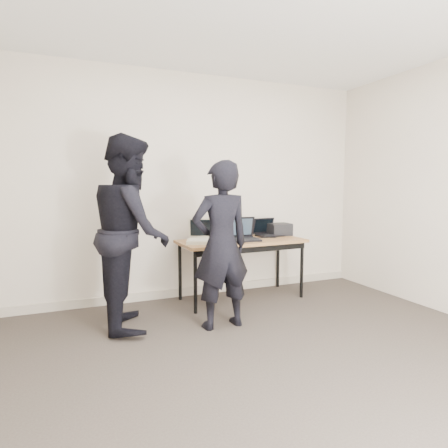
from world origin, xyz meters
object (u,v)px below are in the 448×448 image
laptop_right (267,232)px  equipment_box (280,229)px  laptop_beige (202,238)px  person_typist (221,245)px  person_observer (131,232)px  leather_satchel (221,228)px  laptop_center (243,235)px  desk (242,245)px

laptop_right → equipment_box: 0.18m
laptop_beige → laptop_right: size_ratio=1.28×
person_typist → person_observer: (-0.78, 0.38, 0.12)m
equipment_box → person_typist: 1.51m
laptop_beige → equipment_box: size_ratio=1.61×
laptop_beige → leather_satchel: bearing=58.1°
equipment_box → person_typist: size_ratio=0.17×
laptop_center → laptop_right: size_ratio=1.12×
leather_satchel → person_typist: 1.04m
desk → person_typist: person_typist is taller
laptop_center → leather_satchel: 0.31m
laptop_center → leather_satchel: (-0.18, 0.24, 0.07)m
desk → person_typist: size_ratio=0.95×
laptop_right → equipment_box: laptop_right is taller
desk → laptop_right: size_ratio=4.49×
laptop_center → person_typist: (-0.57, -0.72, 0.02)m
laptop_right → leather_satchel: size_ratio=0.94×
laptop_beige → laptop_right: bearing=34.5°
leather_satchel → person_observer: person_observer is taller
desk → equipment_box: equipment_box is taller
desk → leather_satchel: 0.34m
equipment_box → person_observer: 2.06m
leather_satchel → person_typist: size_ratio=0.22×
person_typist → laptop_center: bearing=-132.3°
equipment_box → leather_satchel: bearing=177.5°
laptop_beige → laptop_center: 0.51m
laptop_center → equipment_box: size_ratio=1.42×
desk → laptop_right: bearing=21.9°
laptop_beige → laptop_center: bearing=21.8°
laptop_right → desk: bearing=-162.7°
laptop_beige → person_typist: bearing=-72.8°
laptop_beige → laptop_center: size_ratio=1.14×
laptop_beige → person_observer: person_observer is taller
laptop_right → person_typist: (-1.01, -0.94, 0.03)m
equipment_box → laptop_right: bearing=176.7°
desk → person_observer: bearing=-167.7°
laptop_beige → person_typist: (-0.06, -0.72, 0.03)m
desk → laptop_right: 0.51m
desk → laptop_right: (0.45, 0.20, 0.11)m
leather_satchel → person_observer: (-1.17, -0.58, 0.08)m
laptop_right → leather_satchel: 0.64m
laptop_center → person_observer: size_ratio=0.21×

